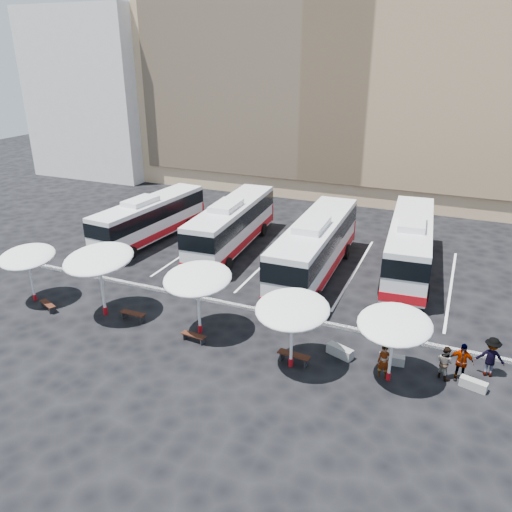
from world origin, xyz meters
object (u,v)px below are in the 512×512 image
at_px(sunshade_1, 99,259).
at_px(passenger_2, 461,362).
at_px(conc_bench_2, 473,384).
at_px(passenger_3, 491,357).
at_px(bus_1, 232,224).
at_px(wood_bench_1, 133,314).
at_px(sunshade_0, 27,257).
at_px(passenger_0, 384,362).
at_px(wood_bench_0, 48,305).
at_px(bus_0, 150,218).
at_px(sunshade_4, 395,324).
at_px(conc_bench_0, 340,351).
at_px(bus_3, 410,243).
at_px(bus_2, 315,246).
at_px(sunshade_3, 292,309).
at_px(wood_bench_3, 294,356).
at_px(sunshade_2, 198,279).
at_px(passenger_1, 445,363).
at_px(wood_bench_2, 194,336).
at_px(conc_bench_1, 392,360).

distance_m(sunshade_1, passenger_2, 18.49).
distance_m(conc_bench_2, passenger_3, 1.61).
bearing_deg(bus_1, wood_bench_1, -95.62).
distance_m(sunshade_0, wood_bench_1, 7.13).
bearing_deg(passenger_0, wood_bench_0, 174.29).
bearing_deg(bus_0, sunshade_4, -24.09).
bearing_deg(conc_bench_0, bus_3, 82.07).
bearing_deg(passenger_3, sunshade_1, 5.52).
distance_m(bus_2, sunshade_0, 17.11).
distance_m(bus_0, bus_1, 6.56).
bearing_deg(bus_3, sunshade_3, -109.18).
distance_m(bus_1, wood_bench_3, 15.09).
height_order(sunshade_3, sunshade_4, sunshade_3).
xyz_separation_m(sunshade_3, wood_bench_1, (-9.29, 0.68, -2.63)).
bearing_deg(wood_bench_0, sunshade_4, 2.89).
bearing_deg(sunshade_3, passenger_2, 15.00).
bearing_deg(bus_0, sunshade_2, -41.63).
relative_size(wood_bench_0, passenger_1, 0.88).
xyz_separation_m(bus_0, wood_bench_1, (6.12, -10.88, -1.46)).
distance_m(sunshade_1, wood_bench_2, 6.65).
distance_m(wood_bench_3, passenger_2, 7.36).
height_order(sunshade_0, wood_bench_2, sunshade_0).
bearing_deg(sunshade_3, conc_bench_1, 25.31).
relative_size(sunshade_3, wood_bench_0, 2.58).
bearing_deg(sunshade_0, passenger_3, 5.74).
bearing_deg(sunshade_1, bus_1, 79.40).
xyz_separation_m(bus_2, wood_bench_0, (-12.43, -10.38, -1.73)).
bearing_deg(conc_bench_0, wood_bench_0, -173.17).
xyz_separation_m(bus_3, passenger_2, (3.71, -11.29, -1.05)).
relative_size(wood_bench_2, passenger_1, 0.85).
bearing_deg(sunshade_4, sunshade_0, -179.06).
bearing_deg(passenger_2, bus_0, 159.14).
bearing_deg(sunshade_1, sunshade_3, -3.19).
relative_size(sunshade_1, sunshade_4, 1.26).
bearing_deg(bus_1, sunshade_0, -124.34).
relative_size(conc_bench_0, passenger_1, 0.83).
bearing_deg(sunshade_0, passenger_1, 3.69).
height_order(wood_bench_0, passenger_0, passenger_0).
bearing_deg(passenger_1, sunshade_3, 52.70).
bearing_deg(wood_bench_3, passenger_2, 12.88).
relative_size(bus_3, passenger_2, 6.69).
bearing_deg(conc_bench_2, wood_bench_0, -175.48).
xyz_separation_m(sunshade_0, wood_bench_0, (1.60, -0.61, -2.43)).
bearing_deg(wood_bench_0, wood_bench_3, 2.14).
distance_m(conc_bench_2, passenger_0, 3.86).
distance_m(sunshade_3, conc_bench_0, 3.72).
relative_size(conc_bench_1, passenger_0, 0.73).
distance_m(bus_3, wood_bench_1, 17.98).
relative_size(wood_bench_0, passenger_2, 0.75).
bearing_deg(conc_bench_0, bus_2, 114.54).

